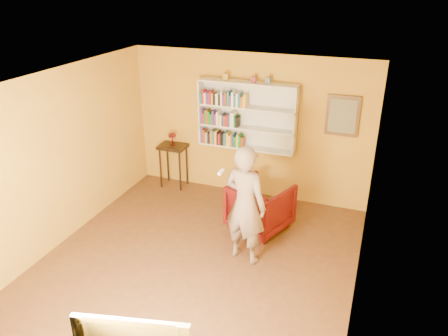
% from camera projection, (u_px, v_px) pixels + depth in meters
% --- Properties ---
extents(room_shell, '(5.30, 5.80, 2.88)m').
position_uv_depth(room_shell, '(194.00, 204.00, 6.05)').
color(room_shell, '#4A2D18').
rests_on(room_shell, ground).
extents(bookshelf, '(1.80, 0.29, 1.23)m').
position_uv_depth(bookshelf, '(248.00, 115.00, 7.88)').
color(bookshelf, silver).
rests_on(bookshelf, room_shell).
extents(books_row_lower, '(0.83, 0.19, 0.27)m').
position_uv_depth(books_row_lower, '(222.00, 138.00, 8.12)').
color(books_row_lower, '#5A2A7E').
rests_on(books_row_lower, bookshelf).
extents(books_row_middle, '(0.72, 0.19, 0.27)m').
position_uv_depth(books_row_middle, '(220.00, 118.00, 7.98)').
color(books_row_middle, '#5A2A7E').
rests_on(books_row_middle, bookshelf).
extents(books_row_upper, '(0.86, 0.19, 0.26)m').
position_uv_depth(books_row_upper, '(224.00, 99.00, 7.80)').
color(books_row_upper, '#215F7A').
rests_on(books_row_upper, bookshelf).
extents(ornament_left, '(0.09, 0.09, 0.12)m').
position_uv_depth(ornament_left, '(226.00, 77.00, 7.68)').
color(ornament_left, olive).
rests_on(ornament_left, bookshelf).
extents(ornament_centre, '(0.07, 0.07, 0.10)m').
position_uv_depth(ornament_centre, '(254.00, 80.00, 7.51)').
color(ornament_centre, '#8E2F46').
rests_on(ornament_centre, bookshelf).
extents(ornament_right, '(0.08, 0.08, 0.11)m').
position_uv_depth(ornament_right, '(268.00, 80.00, 7.43)').
color(ornament_right, '#465B74').
rests_on(ornament_right, bookshelf).
extents(framed_painting, '(0.55, 0.05, 0.70)m').
position_uv_depth(framed_painting, '(343.00, 116.00, 7.33)').
color(framed_painting, '#4F3416').
rests_on(framed_painting, room_shell).
extents(console_table, '(0.53, 0.41, 0.87)m').
position_uv_depth(console_table, '(173.00, 152.00, 8.57)').
color(console_table, black).
rests_on(console_table, ground).
extents(ruby_lustre, '(0.16, 0.15, 0.25)m').
position_uv_depth(ruby_lustre, '(172.00, 137.00, 8.43)').
color(ruby_lustre, maroon).
rests_on(ruby_lustre, console_table).
extents(armchair, '(1.13, 1.15, 0.82)m').
position_uv_depth(armchair, '(260.00, 206.00, 7.24)').
color(armchair, '#3F0407').
rests_on(armchair, ground).
extents(person, '(0.75, 0.59, 1.81)m').
position_uv_depth(person, '(245.00, 205.00, 6.25)').
color(person, '#705D52').
rests_on(person, ground).
extents(game_remote, '(0.04, 0.15, 0.04)m').
position_uv_depth(game_remote, '(221.00, 172.00, 5.86)').
color(game_remote, white).
rests_on(game_remote, person).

